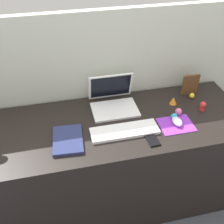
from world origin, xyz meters
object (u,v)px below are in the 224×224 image
at_px(keyboard, 125,131).
at_px(toy_figurine_orange, 173,101).
at_px(laptop, 113,99).
at_px(notebook_pad, 68,140).
at_px(mouse, 177,121).
at_px(toy_figurine_cyan, 174,117).
at_px(toy_figurine_pink, 179,112).
at_px(picture_frame, 190,84).
at_px(toy_figurine_red, 203,106).
at_px(toy_figurine_yellow, 192,96).
at_px(cell_phone, 151,139).

relative_size(keyboard, toy_figurine_orange, 7.67).
relative_size(laptop, notebook_pad, 1.25).
bearing_deg(mouse, toy_figurine_cyan, 89.89).
distance_m(laptop, toy_figurine_cyan, 0.42).
xyz_separation_m(mouse, notebook_pad, (-0.68, -0.00, -0.01)).
bearing_deg(notebook_pad, toy_figurine_pink, 10.99).
xyz_separation_m(notebook_pad, toy_figurine_orange, (0.74, 0.21, 0.02)).
relative_size(mouse, picture_frame, 0.64).
bearing_deg(picture_frame, toy_figurine_red, -90.51).
height_order(toy_figurine_red, toy_figurine_orange, toy_figurine_red).
height_order(toy_figurine_orange, toy_figurine_pink, toy_figurine_orange).
distance_m(toy_figurine_yellow, toy_figurine_pink, 0.23).
xyz_separation_m(keyboard, picture_frame, (0.56, 0.30, 0.06)).
bearing_deg(toy_figurine_pink, toy_figurine_orange, 82.68).
bearing_deg(toy_figurine_cyan, toy_figurine_yellow, 42.01).
xyz_separation_m(keyboard, cell_phone, (0.14, -0.09, -0.01)).
xyz_separation_m(keyboard, notebook_pad, (-0.34, -0.00, 0.00)).
relative_size(picture_frame, toy_figurine_cyan, 3.31).
bearing_deg(toy_figurine_red, keyboard, -170.01).
relative_size(notebook_pad, picture_frame, 1.60).
bearing_deg(toy_figurine_pink, laptop, 153.65).
relative_size(mouse, toy_figurine_orange, 1.80).
distance_m(notebook_pad, toy_figurine_yellow, 0.93).
relative_size(keyboard, mouse, 4.27).
distance_m(cell_phone, toy_figurine_pink, 0.31).
bearing_deg(toy_figurine_red, notebook_pad, -173.73).
xyz_separation_m(notebook_pad, toy_figurine_cyan, (0.68, 0.05, 0.01)).
distance_m(cell_phone, toy_figurine_orange, 0.40).
distance_m(keyboard, toy_figurine_cyan, 0.34).
relative_size(laptop, toy_figurine_pink, 6.08).
bearing_deg(notebook_pad, toy_figurine_red, 10.40).
bearing_deg(picture_frame, toy_figurine_orange, -149.88).
distance_m(keyboard, toy_figurine_yellow, 0.61).
xyz_separation_m(notebook_pad, toy_figurine_pink, (0.72, 0.09, 0.01)).
distance_m(cell_phone, picture_frame, 0.59).
relative_size(cell_phone, picture_frame, 0.85).
height_order(laptop, toy_figurine_orange, laptop).
relative_size(laptop, mouse, 3.12).
relative_size(notebook_pad, toy_figurine_red, 3.69).
relative_size(laptop, toy_figurine_cyan, 6.62).
bearing_deg(keyboard, toy_figurine_red, 9.99).
bearing_deg(toy_figurine_red, toy_figurine_orange, 145.41).
height_order(keyboard, notebook_pad, same).
distance_m(toy_figurine_red, toy_figurine_cyan, 0.23).
bearing_deg(cell_phone, laptop, 107.55).
distance_m(laptop, picture_frame, 0.57).
relative_size(cell_phone, toy_figurine_pink, 2.59).
relative_size(cell_phone, toy_figurine_cyan, 2.83).
xyz_separation_m(toy_figurine_red, toy_figurine_pink, (-0.18, -0.01, -0.01)).
height_order(mouse, toy_figurine_pink, toy_figurine_pink).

